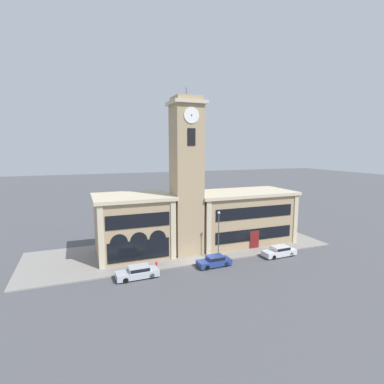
# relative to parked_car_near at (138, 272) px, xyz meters

# --- Properties ---
(ground_plane) EXTENTS (300.00, 300.00, 0.00)m
(ground_plane) POSITION_rel_parked_car_near_xyz_m (8.10, 1.19, -0.73)
(ground_plane) COLOR #4C4C51
(sidewalk_kerb) EXTENTS (43.40, 12.54, 0.15)m
(sidewalk_kerb) POSITION_rel_parked_car_near_xyz_m (8.10, 7.46, -0.66)
(sidewalk_kerb) COLOR gray
(sidewalk_kerb) RESTS_ON ground_plane
(clock_tower) EXTENTS (4.53, 4.53, 22.77)m
(clock_tower) POSITION_rel_parked_car_near_xyz_m (8.10, 5.81, 10.12)
(clock_tower) COLOR tan
(clock_tower) RESTS_ON ground_plane
(town_hall_left_wing) EXTENTS (10.57, 8.53, 8.48)m
(town_hall_left_wing) POSITION_rel_parked_car_near_xyz_m (0.95, 7.78, 3.54)
(town_hall_left_wing) COLOR tan
(town_hall_left_wing) RESTS_ON ground_plane
(town_hall_right_wing) EXTENTS (16.19, 8.53, 8.12)m
(town_hall_right_wing) POSITION_rel_parked_car_near_xyz_m (18.05, 7.79, 3.36)
(town_hall_right_wing) COLOR tan
(town_hall_right_wing) RESTS_ON ground_plane
(parked_car_near) EXTENTS (4.89, 2.00, 1.40)m
(parked_car_near) POSITION_rel_parked_car_near_xyz_m (0.00, 0.00, 0.00)
(parked_car_near) COLOR #B2B7C1
(parked_car_near) RESTS_ON ground_plane
(parked_car_mid) EXTENTS (4.37, 1.88, 1.35)m
(parked_car_mid) POSITION_rel_parked_car_near_xyz_m (9.73, -0.00, -0.03)
(parked_car_mid) COLOR navy
(parked_car_mid) RESTS_ON ground_plane
(parked_car_far) EXTENTS (4.83, 1.93, 1.41)m
(parked_car_far) POSITION_rel_parked_car_near_xyz_m (19.65, 0.00, 0.00)
(parked_car_far) COLOR silver
(parked_car_far) RESTS_ON ground_plane
(street_lamp) EXTENTS (0.36, 0.36, 6.52)m
(street_lamp) POSITION_rel_parked_car_near_xyz_m (11.05, 1.60, 3.62)
(street_lamp) COLOR #4C4C51
(street_lamp) RESTS_ON sidewalk_kerb
(fire_hydrant) EXTENTS (0.22, 0.22, 0.87)m
(fire_hydrant) POSITION_rel_parked_car_near_xyz_m (2.61, 1.65, -0.16)
(fire_hydrant) COLOR red
(fire_hydrant) RESTS_ON sidewalk_kerb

